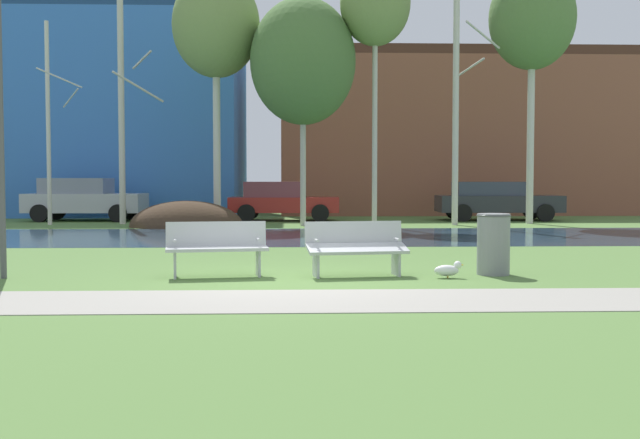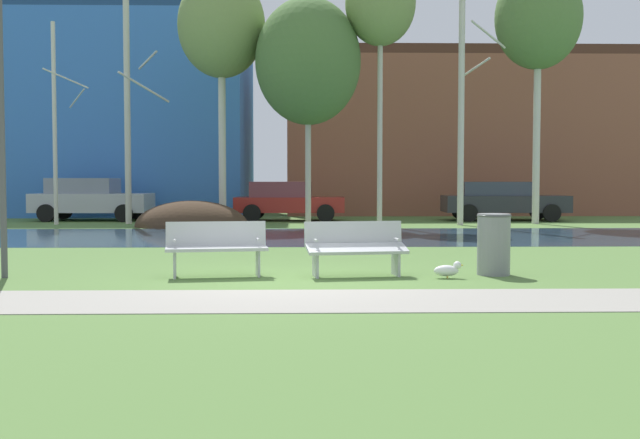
# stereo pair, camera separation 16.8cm
# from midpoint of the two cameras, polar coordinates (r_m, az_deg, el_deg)

# --- Properties ---
(ground_plane) EXTENTS (120.00, 120.00, 0.00)m
(ground_plane) POSITION_cam_midpoint_polar(r_m,az_deg,el_deg) (21.78, -2.51, -1.10)
(ground_plane) COLOR #517538
(paved_path_strip) EXTENTS (60.00, 1.89, 0.01)m
(paved_path_strip) POSITION_cam_midpoint_polar(r_m,az_deg,el_deg) (9.99, -2.94, -5.95)
(paved_path_strip) COLOR gray
(paved_path_strip) RESTS_ON ground
(river_band) EXTENTS (80.00, 6.59, 0.01)m
(river_band) POSITION_cam_midpoint_polar(r_m,az_deg,el_deg) (21.02, -2.53, -1.24)
(river_band) COLOR #2D475B
(river_band) RESTS_ON ground
(soil_mound) EXTENTS (3.68, 2.57, 1.71)m
(soil_mound) POSITION_cam_midpoint_polar(r_m,az_deg,el_deg) (25.59, -9.92, -0.53)
(soil_mound) COLOR #423021
(soil_mound) RESTS_ON ground
(bench_left) EXTENTS (1.66, 0.78, 0.87)m
(bench_left) POSITION_cam_midpoint_polar(r_m,az_deg,el_deg) (12.50, -7.94, -2.02)
(bench_left) COLOR #B2B5B7
(bench_left) RESTS_ON ground
(bench_right) EXTENTS (1.66, 0.78, 0.87)m
(bench_right) POSITION_cam_midpoint_polar(r_m,az_deg,el_deg) (12.48, 2.26, -2.00)
(bench_right) COLOR #B2B5B7
(bench_right) RESTS_ON ground
(trash_bin) EXTENTS (0.55, 0.55, 0.99)m
(trash_bin) POSITION_cam_midpoint_polar(r_m,az_deg,el_deg) (12.94, 12.21, -1.70)
(trash_bin) COLOR gray
(trash_bin) RESTS_ON ground
(seagull) EXTENTS (0.47, 0.17, 0.27)m
(seagull) POSITION_cam_midpoint_polar(r_m,az_deg,el_deg) (12.38, 8.98, -3.65)
(seagull) COLOR white
(seagull) RESTS_ON ground
(birch_far_left) EXTENTS (1.25, 2.24, 6.83)m
(birch_far_left) POSITION_cam_midpoint_polar(r_m,az_deg,el_deg) (27.91, -19.37, 6.78)
(birch_far_left) COLOR beige
(birch_far_left) RESTS_ON ground
(birch_left) EXTENTS (1.57, 2.54, 7.94)m
(birch_left) POSITION_cam_midpoint_polar(r_m,az_deg,el_deg) (27.69, -14.44, 8.03)
(birch_left) COLOR beige
(birch_left) RESTS_ON ground
(birch_center_left) EXTENTS (2.96, 2.96, 8.66)m
(birch_center_left) POSITION_cam_midpoint_polar(r_m,az_deg,el_deg) (27.35, -7.80, 13.84)
(birch_center_left) COLOR beige
(birch_center_left) RESTS_ON ground
(birch_center) EXTENTS (3.48, 3.48, 7.51)m
(birch_center) POSITION_cam_midpoint_polar(r_m,az_deg,el_deg) (26.15, -1.45, 11.48)
(birch_center) COLOR #BCB7A8
(birch_center) RESTS_ON ground
(birch_center_right) EXTENTS (2.30, 2.30, 9.33)m
(birch_center_right) POSITION_cam_midpoint_polar(r_m,az_deg,el_deg) (26.42, 3.87, 15.40)
(birch_center_right) COLOR beige
(birch_center_right) RESTS_ON ground
(birch_right) EXTENTS (1.57, 2.40, 8.45)m
(birch_right) POSITION_cam_midpoint_polar(r_m,az_deg,el_deg) (26.75, 9.80, 8.84)
(birch_right) COLOR beige
(birch_right) RESTS_ON ground
(birch_far_right) EXTENTS (2.95, 2.95, 9.08)m
(birch_far_right) POSITION_cam_midpoint_polar(r_m,az_deg,el_deg) (28.56, 15.09, 13.96)
(birch_far_right) COLOR beige
(birch_far_right) RESTS_ON ground
(parked_van_nearest_silver) EXTENTS (4.31, 2.21, 1.58)m
(parked_van_nearest_silver) POSITION_cam_midpoint_polar(r_m,az_deg,el_deg) (30.14, -17.06, 1.48)
(parked_van_nearest_silver) COLOR #B2B5BC
(parked_van_nearest_silver) RESTS_ON ground
(parked_sedan_second_red) EXTENTS (4.08, 2.08, 1.45)m
(parked_sedan_second_red) POSITION_cam_midpoint_polar(r_m,az_deg,el_deg) (28.92, -3.00, 1.42)
(parked_sedan_second_red) COLOR maroon
(parked_sedan_second_red) RESTS_ON ground
(parked_hatch_third_dark) EXTENTS (4.59, 2.14, 1.44)m
(parked_hatch_third_dark) POSITION_cam_midpoint_polar(r_m,az_deg,el_deg) (29.82, 12.58, 1.41)
(parked_hatch_third_dark) COLOR #282B30
(parked_hatch_third_dark) RESTS_ON ground
(building_blue_store) EXTENTS (15.43, 8.70, 8.71)m
(building_blue_store) POSITION_cam_midpoint_polar(r_m,az_deg,el_deg) (36.72, -18.14, 7.22)
(building_blue_store) COLOR #3870C6
(building_blue_store) RESTS_ON ground
(building_brick_low) EXTENTS (17.92, 7.02, 7.12)m
(building_brick_low) POSITION_cam_midpoint_polar(r_m,az_deg,el_deg) (36.66, 11.29, 6.07)
(building_brick_low) COLOR brown
(building_brick_low) RESTS_ON ground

